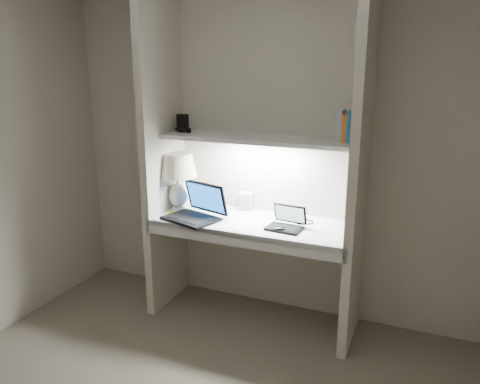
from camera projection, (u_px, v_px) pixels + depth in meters
The scene contains 17 objects.
back_wall at pixel (266, 149), 3.49m from camera, with size 3.20×0.01×2.50m, color #BCB5A1.
alcove_panel_left at pixel (163, 148), 3.51m from camera, with size 0.06×0.55×2.50m, color #BCB5A1.
alcove_panel_right at pixel (360, 164), 2.97m from camera, with size 0.06×0.55×2.50m, color #BCB5A1.
desk at pixel (253, 223), 3.37m from camera, with size 1.40×0.55×0.04m, color white.
desk_apron at pixel (239, 239), 3.15m from camera, with size 1.46×0.03×0.10m, color silver.
shelf at pixel (258, 139), 3.30m from camera, with size 1.40×0.36×0.03m, color silver.
strip_light at pixel (258, 142), 3.31m from camera, with size 0.60×0.04×0.01m, color white.
table_lamp at pixel (178, 172), 3.58m from camera, with size 0.30×0.30×0.44m.
laptop_main at pixel (197, 211), 3.42m from camera, with size 0.46×0.43×0.25m.
laptop_netbook at pixel (286, 223), 3.21m from camera, with size 0.25×0.23×0.15m.
speaker at pixel (246, 201), 3.60m from camera, with size 0.10×0.07×0.14m, color silver.
mouse at pixel (279, 229), 3.15m from camera, with size 0.09×0.06×0.03m, color black.
cable_coil at pixel (306, 222), 3.33m from camera, with size 0.10×0.10×0.01m, color black.
sticky_note at pixel (172, 212), 3.56m from camera, with size 0.08×0.08×0.00m, color yellow.
book_row at pixel (352, 127), 3.06m from camera, with size 0.20×0.14×0.21m.
shelf_box at pixel (183, 123), 3.54m from camera, with size 0.08×0.05×0.13m, color black.
shelf_gadget at pixel (182, 129), 3.50m from camera, with size 0.11×0.08×0.05m, color black.
Camera 1 is at (1.15, -1.76, 1.86)m, focal length 35.00 mm.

